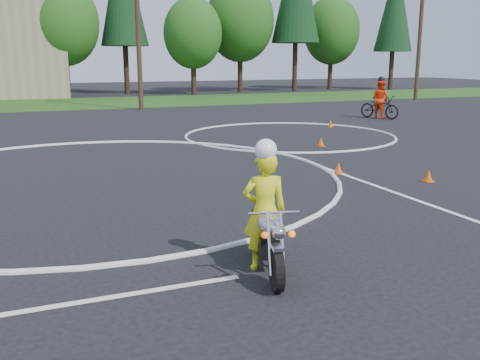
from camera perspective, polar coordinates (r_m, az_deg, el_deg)
name	(u,v)px	position (r m, az deg, el deg)	size (l,w,h in m)	color
ground	(115,210)	(10.83, -13.21, -3.13)	(120.00, 120.00, 0.00)	black
grass_strip	(46,104)	(37.46, -19.99, 7.60)	(120.00, 10.00, 0.02)	#1E4714
course_markings	(166,163)	(15.41, -7.88, 1.82)	(19.05, 19.05, 0.12)	silver
primary_motorcycle	(268,239)	(7.43, 3.02, -6.26)	(0.83, 1.88, 1.01)	black
rider_primary_grp	(265,207)	(7.42, 2.65, -2.94)	(0.70, 0.55, 1.87)	yellow
rider_second_grp	(380,104)	(27.75, 14.69, 7.88)	(1.46, 2.28, 2.07)	black
traffic_cones	(290,158)	(15.35, 5.41, 2.33)	(19.65, 13.27, 0.30)	#D7580B
treeline	(218,15)	(47.95, -2.36, 17.22)	(38.20, 8.10, 14.52)	#382619
utility_poles	(138,17)	(32.08, -10.87, 16.67)	(41.60, 1.12, 10.00)	#473321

